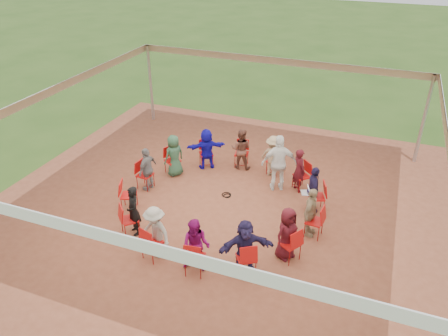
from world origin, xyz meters
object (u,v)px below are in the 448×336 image
(chair_8, at_px, (130,220))
(person_seated_5, at_px, (174,156))
(chair_0, at_px, (317,197))
(person_seated_1, at_px, (299,170))
(chair_5, at_px, (173,161))
(chair_3, at_px, (242,154))
(person_seated_12, at_px, (311,212))
(chair_7, at_px, (129,195))
(person_seated_0, at_px, (313,190))
(cable_coil, at_px, (227,195))
(laptop, at_px, (307,191))
(chair_10, at_px, (195,257))
(person_seated_2, at_px, (273,156))
(chair_12, at_px, (290,244))
(chair_9, at_px, (152,243))
(person_seated_10, at_px, (245,246))
(chair_1, at_px, (302,176))
(person_seated_11, at_px, (287,233))
(chair_6, at_px, (145,175))
(chair_2, at_px, (275,161))
(chair_4, at_px, (206,154))
(person_seated_8, at_px, (155,232))
(person_seated_7, at_px, (133,211))
(chair_13, at_px, (314,221))
(person_seated_4, at_px, (207,149))
(standing_person, at_px, (279,163))
(person_seated_9, at_px, (196,246))
(person_seated_3, at_px, (241,149))

(chair_8, distance_m, person_seated_5, 3.18)
(chair_0, bearing_deg, person_seated_1, 18.76)
(chair_5, bearing_deg, person_seated_1, 127.49)
(chair_3, xyz_separation_m, person_seated_12, (2.81, -2.81, 0.24))
(chair_3, distance_m, chair_7, 4.07)
(person_seated_0, distance_m, cable_coil, 2.57)
(person_seated_5, distance_m, laptop, 4.32)
(person_seated_5, bearing_deg, chair_10, 63.63)
(chair_8, xyz_separation_m, person_seated_2, (2.58, 4.23, 0.24))
(chair_12, relative_size, person_seated_0, 0.66)
(chair_9, xyz_separation_m, person_seated_5, (-1.31, 3.75, 0.24))
(person_seated_2, distance_m, person_seated_10, 4.47)
(chair_1, bearing_deg, person_seated_11, 139.73)
(chair_0, distance_m, chair_9, 4.69)
(chair_0, bearing_deg, person_seated_0, 90.00)
(chair_6, distance_m, person_seated_5, 1.16)
(chair_12, relative_size, laptop, 2.44)
(chair_2, height_order, chair_7, same)
(chair_4, relative_size, chair_7, 1.00)
(person_seated_5, relative_size, person_seated_8, 1.00)
(person_seated_8, bearing_deg, person_seated_7, 167.14)
(person_seated_12, bearing_deg, chair_0, 6.95)
(chair_13, relative_size, person_seated_10, 0.66)
(chair_6, bearing_deg, person_seated_4, 151.48)
(chair_8, height_order, standing_person, standing_person)
(person_seated_5, distance_m, person_seated_9, 4.47)
(chair_8, relative_size, chair_9, 1.00)
(chair_5, relative_size, person_seated_4, 0.66)
(chair_9, bearing_deg, laptop, 65.88)
(chair_5, distance_m, person_seated_12, 4.96)
(chair_2, distance_m, chair_12, 4.07)
(chair_4, height_order, person_seated_3, person_seated_3)
(chair_0, height_order, cable_coil, chair_0)
(person_seated_12, distance_m, cable_coil, 2.86)
(standing_person, bearing_deg, chair_13, 104.46)
(chair_13, xyz_separation_m, person_seated_0, (-0.26, 1.11, 0.24))
(person_seated_4, relative_size, person_seated_5, 1.00)
(chair_7, distance_m, person_seated_9, 3.18)
(person_seated_2, bearing_deg, chair_9, 90.00)
(person_seated_2, bearing_deg, chair_2, -90.00)
(person_seated_0, bearing_deg, chair_2, 22.91)
(chair_3, xyz_separation_m, person_seated_4, (-1.02, -0.50, 0.24))
(person_seated_2, relative_size, laptop, 3.69)
(person_seated_8, relative_size, standing_person, 0.77)
(person_seated_3, bearing_deg, person_seated_7, 64.29)
(chair_4, bearing_deg, person_seated_10, 90.00)
(person_seated_4, relative_size, person_seated_7, 1.00)
(person_seated_5, relative_size, person_seated_12, 1.00)
(chair_0, height_order, person_seated_1, person_seated_1)
(person_seated_2, distance_m, person_seated_11, 3.88)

